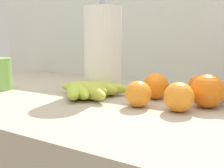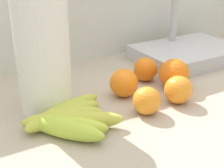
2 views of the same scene
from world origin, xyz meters
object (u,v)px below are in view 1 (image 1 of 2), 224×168
at_px(orange_right, 179,97).
at_px(paper_towel_roll, 103,50).
at_px(orange_center, 200,87).
at_px(orange_back_right, 138,94).
at_px(orange_front, 156,86).
at_px(orange_far_right, 207,91).
at_px(banana_bunch, 85,89).

height_order(orange_right, paper_towel_roll, paper_towel_roll).
relative_size(orange_center, paper_towel_roll, 0.23).
height_order(orange_center, orange_back_right, orange_center).
height_order(orange_front, orange_right, orange_front).
bearing_deg(orange_far_right, orange_center, 113.96).
xyz_separation_m(banana_bunch, orange_front, (0.19, 0.07, 0.02)).
xyz_separation_m(orange_right, paper_towel_roll, (-0.28, 0.13, 0.10)).
distance_m(orange_center, paper_towel_roll, 0.31).
relative_size(orange_center, orange_right, 0.99).
relative_size(orange_center, orange_back_right, 1.05).
xyz_separation_m(orange_center, paper_towel_roll, (-0.30, -0.03, 0.10)).
xyz_separation_m(orange_center, orange_right, (-0.01, -0.15, 0.00)).
bearing_deg(orange_right, banana_bunch, 175.12).
height_order(orange_back_right, paper_towel_roll, paper_towel_roll).
height_order(orange_front, paper_towel_roll, paper_towel_roll).
relative_size(banana_bunch, orange_front, 2.92).
bearing_deg(orange_front, orange_center, 27.66).
relative_size(orange_front, paper_towel_roll, 0.25).
height_order(orange_back_right, orange_right, orange_right).
distance_m(banana_bunch, orange_front, 0.20).
distance_m(orange_front, orange_far_right, 0.14).
height_order(banana_bunch, orange_front, orange_front).
bearing_deg(paper_towel_roll, banana_bunch, -87.06).
bearing_deg(paper_towel_roll, orange_right, -23.91).
height_order(orange_front, orange_far_right, orange_far_right).
xyz_separation_m(orange_back_right, paper_towel_roll, (-0.19, 0.13, 0.10)).
bearing_deg(banana_bunch, orange_back_right, -9.60).
relative_size(orange_front, orange_center, 1.07).
relative_size(orange_front, orange_far_right, 0.89).
bearing_deg(orange_far_right, paper_towel_roll, 170.67).
bearing_deg(orange_back_right, orange_right, 4.07).
bearing_deg(orange_center, orange_right, -94.19).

